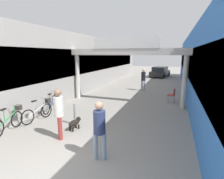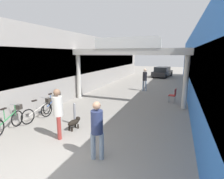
{
  "view_description": "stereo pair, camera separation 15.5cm",
  "coord_description": "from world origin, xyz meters",
  "px_view_note": "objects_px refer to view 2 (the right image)",
  "views": [
    {
      "loc": [
        2.79,
        -3.19,
        2.99
      ],
      "look_at": [
        0.0,
        4.58,
        1.3
      ],
      "focal_mm": 28.0,
      "sensor_mm": 36.0,
      "label": 1
    },
    {
      "loc": [
        2.93,
        -3.13,
        2.99
      ],
      "look_at": [
        0.0,
        4.58,
        1.3
      ],
      "focal_mm": 28.0,
      "sensor_mm": 36.0,
      "label": 2
    }
  ],
  "objects_px": {
    "dog_on_leash": "(74,122)",
    "parked_car_black": "(162,72)",
    "pedestrian_with_dog": "(58,110)",
    "bicycle_silver_second": "(40,110)",
    "bicycle_green_nearest": "(10,120)",
    "bollard_post_metal": "(75,114)",
    "pedestrian_carrying_crate": "(145,78)",
    "cafe_chair_red_nearer": "(174,94)",
    "bicycle_blue_third": "(53,102)",
    "pedestrian_companion": "(97,127)"
  },
  "relations": [
    {
      "from": "pedestrian_companion",
      "to": "parked_car_black",
      "type": "relative_size",
      "value": 0.4
    },
    {
      "from": "parked_car_black",
      "to": "pedestrian_carrying_crate",
      "type": "bearing_deg",
      "value": -93.32
    },
    {
      "from": "bollard_post_metal",
      "to": "bicycle_silver_second",
      "type": "bearing_deg",
      "value": -178.38
    },
    {
      "from": "bicycle_green_nearest",
      "to": "bicycle_blue_third",
      "type": "bearing_deg",
      "value": 91.22
    },
    {
      "from": "pedestrian_with_dog",
      "to": "pedestrian_carrying_crate",
      "type": "distance_m",
      "value": 9.35
    },
    {
      "from": "bollard_post_metal",
      "to": "cafe_chair_red_nearer",
      "type": "distance_m",
      "value": 6.36
    },
    {
      "from": "bollard_post_metal",
      "to": "parked_car_black",
      "type": "relative_size",
      "value": 0.23
    },
    {
      "from": "bicycle_blue_third",
      "to": "parked_car_black",
      "type": "height_order",
      "value": "parked_car_black"
    },
    {
      "from": "pedestrian_with_dog",
      "to": "dog_on_leash",
      "type": "bearing_deg",
      "value": 83.21
    },
    {
      "from": "parked_car_black",
      "to": "bollard_post_metal",
      "type": "bearing_deg",
      "value": -96.65
    },
    {
      "from": "dog_on_leash",
      "to": "parked_car_black",
      "type": "distance_m",
      "value": 18.15
    },
    {
      "from": "pedestrian_with_dog",
      "to": "pedestrian_carrying_crate",
      "type": "bearing_deg",
      "value": 81.63
    },
    {
      "from": "pedestrian_carrying_crate",
      "to": "bicycle_silver_second",
      "type": "relative_size",
      "value": 1.08
    },
    {
      "from": "pedestrian_with_dog",
      "to": "cafe_chair_red_nearer",
      "type": "xyz_separation_m",
      "value": [
        3.69,
        6.31,
        -0.5
      ]
    },
    {
      "from": "dog_on_leash",
      "to": "bollard_post_metal",
      "type": "relative_size",
      "value": 0.68
    },
    {
      "from": "pedestrian_carrying_crate",
      "to": "bicycle_green_nearest",
      "type": "relative_size",
      "value": 1.09
    },
    {
      "from": "parked_car_black",
      "to": "dog_on_leash",
      "type": "bearing_deg",
      "value": -95.76
    },
    {
      "from": "dog_on_leash",
      "to": "cafe_chair_red_nearer",
      "type": "bearing_deg",
      "value": 56.69
    },
    {
      "from": "pedestrian_with_dog",
      "to": "parked_car_black",
      "type": "bearing_deg",
      "value": 84.2
    },
    {
      "from": "pedestrian_companion",
      "to": "bicycle_blue_third",
      "type": "bearing_deg",
      "value": 142.33
    },
    {
      "from": "pedestrian_companion",
      "to": "pedestrian_carrying_crate",
      "type": "relative_size",
      "value": 0.94
    },
    {
      "from": "pedestrian_companion",
      "to": "cafe_chair_red_nearer",
      "type": "relative_size",
      "value": 1.93
    },
    {
      "from": "bicycle_green_nearest",
      "to": "bicycle_blue_third",
      "type": "height_order",
      "value": "same"
    },
    {
      "from": "bicycle_silver_second",
      "to": "parked_car_black",
      "type": "height_order",
      "value": "parked_car_black"
    },
    {
      "from": "bicycle_blue_third",
      "to": "bicycle_green_nearest",
      "type": "bearing_deg",
      "value": -88.78
    },
    {
      "from": "pedestrian_carrying_crate",
      "to": "bicycle_blue_third",
      "type": "bearing_deg",
      "value": -118.54
    },
    {
      "from": "pedestrian_carrying_crate",
      "to": "bicycle_green_nearest",
      "type": "bearing_deg",
      "value": -110.98
    },
    {
      "from": "pedestrian_companion",
      "to": "cafe_chair_red_nearer",
      "type": "bearing_deg",
      "value": 75.23
    },
    {
      "from": "pedestrian_with_dog",
      "to": "cafe_chair_red_nearer",
      "type": "height_order",
      "value": "pedestrian_with_dog"
    },
    {
      "from": "pedestrian_with_dog",
      "to": "parked_car_black",
      "type": "height_order",
      "value": "pedestrian_with_dog"
    },
    {
      "from": "pedestrian_carrying_crate",
      "to": "bicycle_blue_third",
      "type": "distance_m",
      "value": 7.69
    },
    {
      "from": "pedestrian_carrying_crate",
      "to": "cafe_chair_red_nearer",
      "type": "height_order",
      "value": "pedestrian_carrying_crate"
    },
    {
      "from": "pedestrian_companion",
      "to": "parked_car_black",
      "type": "distance_m",
      "value": 19.58
    },
    {
      "from": "bicycle_blue_third",
      "to": "parked_car_black",
      "type": "xyz_separation_m",
      "value": [
        4.22,
        16.37,
        0.21
      ]
    },
    {
      "from": "dog_on_leash",
      "to": "bollard_post_metal",
      "type": "bearing_deg",
      "value": 121.16
    },
    {
      "from": "bicycle_blue_third",
      "to": "parked_car_black",
      "type": "relative_size",
      "value": 0.39
    },
    {
      "from": "bicycle_silver_second",
      "to": "bollard_post_metal",
      "type": "relative_size",
      "value": 1.74
    },
    {
      "from": "bicycle_green_nearest",
      "to": "cafe_chair_red_nearer",
      "type": "distance_m",
      "value": 8.77
    },
    {
      "from": "pedestrian_companion",
      "to": "bicycle_silver_second",
      "type": "distance_m",
      "value": 4.3
    },
    {
      "from": "pedestrian_with_dog",
      "to": "bicycle_blue_third",
      "type": "relative_size",
      "value": 1.08
    },
    {
      "from": "bicycle_blue_third",
      "to": "bollard_post_metal",
      "type": "xyz_separation_m",
      "value": [
        2.16,
        -1.29,
        0.06
      ]
    },
    {
      "from": "bicycle_silver_second",
      "to": "bicycle_blue_third",
      "type": "relative_size",
      "value": 1.0
    },
    {
      "from": "dog_on_leash",
      "to": "parked_car_black",
      "type": "xyz_separation_m",
      "value": [
        1.82,
        18.06,
        0.35
      ]
    },
    {
      "from": "pedestrian_with_dog",
      "to": "bicycle_silver_second",
      "type": "relative_size",
      "value": 1.07
    },
    {
      "from": "bicycle_green_nearest",
      "to": "bollard_post_metal",
      "type": "height_order",
      "value": "bicycle_green_nearest"
    },
    {
      "from": "bicycle_silver_second",
      "to": "cafe_chair_red_nearer",
      "type": "relative_size",
      "value": 1.89
    },
    {
      "from": "pedestrian_companion",
      "to": "parked_car_black",
      "type": "height_order",
      "value": "pedestrian_companion"
    },
    {
      "from": "bicycle_green_nearest",
      "to": "bollard_post_metal",
      "type": "xyz_separation_m",
      "value": [
        2.1,
        1.38,
        0.06
      ]
    },
    {
      "from": "pedestrian_with_dog",
      "to": "dog_on_leash",
      "type": "xyz_separation_m",
      "value": [
        0.1,
        0.84,
        -0.76
      ]
    },
    {
      "from": "dog_on_leash",
      "to": "cafe_chair_red_nearer",
      "type": "distance_m",
      "value": 6.55
    }
  ]
}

